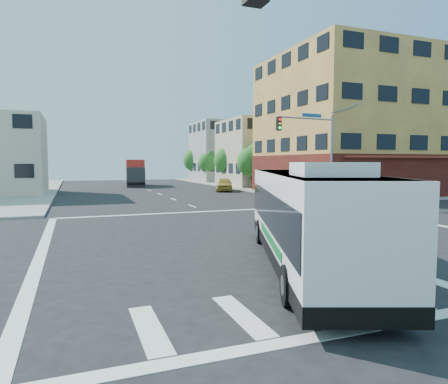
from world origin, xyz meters
name	(u,v)px	position (x,y,z in m)	size (l,w,h in m)	color
ground	(274,236)	(0.00, 0.00, 0.00)	(120.00, 120.00, 0.00)	black
sidewalk_ne	(367,183)	(35.00, 35.00, 0.07)	(50.00, 50.00, 0.15)	gray
corner_building_ne	(361,137)	(19.99, 18.48, 5.89)	(18.10, 15.44, 14.00)	gold
building_east_near	(268,153)	(16.98, 33.98, 4.51)	(12.06, 10.06, 9.00)	tan
building_east_far	(230,152)	(16.98, 47.98, 5.01)	(12.06, 10.06, 10.00)	#9D9C98
signal_mast_ne	(314,140)	(9.08, 10.62, 4.98)	(7.91, 1.13, 8.07)	slate
street_tree_a	(253,160)	(11.90, 27.92, 3.59)	(3.60, 3.60, 5.53)	#382214
street_tree_b	(228,159)	(11.90, 35.92, 3.75)	(3.80, 3.80, 5.79)	#382214
street_tree_c	(210,161)	(11.90, 43.92, 3.46)	(3.40, 3.40, 5.29)	#382214
street_tree_d	(195,159)	(11.90, 51.92, 3.88)	(4.00, 4.00, 6.03)	#382214
transit_bus	(306,216)	(-1.49, -4.95, 1.62)	(6.19, 11.28, 3.30)	black
box_truck	(135,173)	(-0.25, 40.16, 1.76)	(3.30, 8.31, 3.64)	#29292F
parked_car	(224,184)	(7.77, 26.69, 0.78)	(1.83, 4.55, 1.55)	gold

